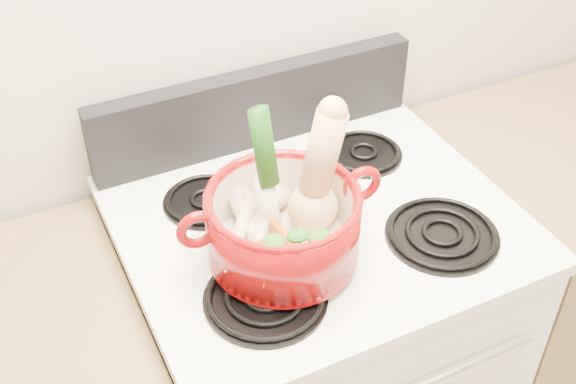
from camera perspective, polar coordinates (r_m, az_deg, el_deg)
name	(u,v)px	position (r m, az deg, el deg)	size (l,w,h in m)	color
stove_body	(313,367)	(1.82, 1.96, -13.66)	(0.76, 0.65, 0.92)	white
cooktop	(318,222)	(1.47, 2.36, -2.39)	(0.78, 0.67, 0.03)	white
control_backsplash	(256,107)	(1.63, -2.52, 6.71)	(0.76, 0.05, 0.18)	black
burner_front_left	(266,297)	(1.29, -1.79, -8.27)	(0.22, 0.22, 0.02)	black
burner_front_right	(442,233)	(1.44, 12.09, -3.21)	(0.22, 0.22, 0.02)	black
burner_back_left	(205,200)	(1.50, -6.58, -0.62)	(0.17, 0.17, 0.02)	black
burner_back_right	(364,152)	(1.63, 5.99, 3.13)	(0.17, 0.17, 0.02)	black
dutch_oven	(283,226)	(1.31, -0.38, -2.68)	(0.28, 0.28, 0.14)	maroon
pot_handle_left	(198,230)	(1.24, -7.13, -2.96)	(0.08, 0.08, 0.02)	maroon
pot_handle_right	(362,184)	(1.33, 5.86, 0.64)	(0.08, 0.08, 0.02)	maroon
squash	(314,173)	(1.30, 2.05, 1.55)	(0.10, 0.10, 0.25)	tan
leek	(268,175)	(1.27, -1.63, 1.38)	(0.04, 0.04, 0.27)	silver
ginger	(272,199)	(1.40, -1.26, -0.54)	(0.08, 0.06, 0.04)	tan
parsnip_0	(256,236)	(1.31, -2.54, -3.52)	(0.04, 0.04, 0.24)	beige
parsnip_1	(258,242)	(1.29, -2.37, -3.94)	(0.04, 0.04, 0.19)	beige
parsnip_2	(247,215)	(1.34, -3.30, -1.85)	(0.04, 0.04, 0.18)	beige
parsnip_3	(240,232)	(1.30, -3.85, -3.15)	(0.04, 0.04, 0.18)	beige
carrot_0	(277,249)	(1.30, -0.86, -4.51)	(0.03, 0.03, 0.15)	#D9610A
carrot_1	(262,253)	(1.28, -2.09, -4.84)	(0.03, 0.03, 0.16)	#BF3509
carrot_2	(289,241)	(1.29, 0.09, -3.90)	(0.03, 0.03, 0.18)	#DF5A0B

